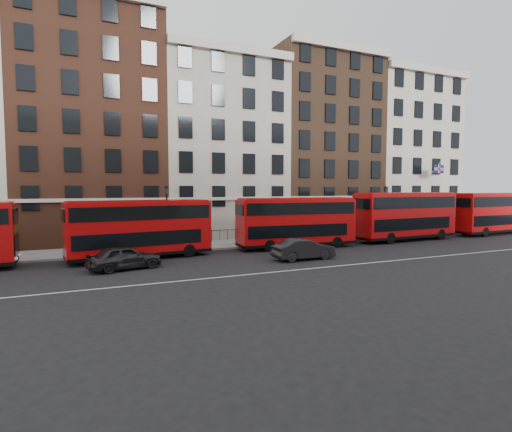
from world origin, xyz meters
name	(u,v)px	position (x,y,z in m)	size (l,w,h in m)	color
ground	(301,263)	(0.00, 0.00, 0.00)	(120.00, 120.00, 0.00)	black
pavement	(244,243)	(0.00, 10.50, 0.07)	(80.00, 5.00, 0.15)	gray
kerb	(254,246)	(0.00, 8.00, 0.08)	(80.00, 0.30, 0.16)	gray
road_centre_line	(316,268)	(0.00, -2.00, 0.01)	(70.00, 0.12, 0.01)	white
building_terrace	(215,142)	(-0.31, 17.88, 10.24)	(64.00, 11.95, 22.00)	beige
bus_b	(140,228)	(-9.97, 6.15, 2.32)	(10.51, 3.68, 4.33)	#BB090B
bus_c	(296,221)	(3.15, 6.16, 2.35)	(10.58, 3.23, 4.38)	#BB090B
bus_d	(405,215)	(15.59, 6.15, 2.57)	(11.52, 3.31, 4.79)	#BB090B
bus_e	(493,212)	(28.59, 6.15, 2.52)	(11.30, 3.28, 4.69)	#BB090B
car_rear	(125,257)	(-11.46, 2.65, 0.79)	(1.86, 4.62, 1.57)	#252427
car_front	(304,249)	(0.89, 1.07, 0.77)	(1.63, 4.67, 1.54)	#232326
lamp_post_left	(167,214)	(-7.40, 9.19, 3.08)	(0.44, 0.44, 5.33)	black
lamp_post_right	(386,209)	(15.40, 8.74, 3.08)	(0.44, 0.44, 5.33)	black
traffic_light	(455,212)	(25.68, 8.65, 2.45)	(0.25, 0.45, 3.27)	black
iron_railings	(235,234)	(0.00, 12.70, 0.65)	(6.60, 0.06, 1.00)	black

